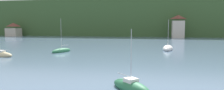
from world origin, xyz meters
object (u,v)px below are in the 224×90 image
Objects in this scene: sailboat_near_3 at (131,87)px; sailboat_far_4 at (168,48)px; shore_building_west at (13,30)px; shore_building_westcentral at (178,27)px; sailboat_mid_2 at (0,55)px; sailboat_far_0 at (61,51)px.

sailboat_far_4 is at bearing 125.18° from sailboat_near_3.
shore_building_westcentral is at bearing 0.01° from shore_building_west.
shore_building_west is 80.86m from shore_building_westcentral.
sailboat_far_4 reaches higher than sailboat_mid_2.
shore_building_westcentral is 74.31m from sailboat_mid_2.
shore_building_westcentral reaches higher than sailboat_mid_2.
shore_building_westcentral reaches higher than shore_building_west.
sailboat_far_0 is 1.25× the size of sailboat_mid_2.
sailboat_near_3 is (-12.68, -79.35, -4.57)m from shore_building_westcentral.
sailboat_near_3 is at bearing 57.41° from sailboat_far_0.
sailboat_far_4 is at bearing -140.39° from sailboat_mid_2.
sailboat_far_0 is at bearing -47.58° from shore_building_west.
sailboat_far_4 is (73.29, -48.39, -3.01)m from shore_building_west.
shore_building_west is at bearing -179.99° from shore_building_westcentral.
sailboat_mid_2 reaches higher than sailboat_near_3.
shore_building_westcentral is at bearing -108.54° from sailboat_mid_2.
shore_building_westcentral is 1.41× the size of sailboat_far_0.
shore_building_west is at bearing -116.04° from sailboat_far_0.
shore_building_westcentral is 80.49m from sailboat_near_3.
sailboat_mid_2 is 1.06× the size of sailboat_near_3.
shore_building_westcentral is 1.86× the size of sailboat_near_3.
shore_building_westcentral is 1.76× the size of sailboat_mid_2.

